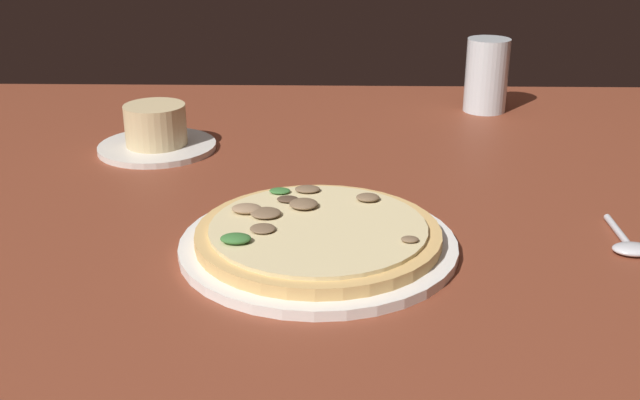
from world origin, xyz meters
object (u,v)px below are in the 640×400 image
Objects in this scene: ramekin_on_saucer at (156,133)px; water_glass at (486,79)px; pizza_main at (318,238)px; spoon at (629,245)px.

water_glass reaches higher than ramekin_on_saucer.
water_glass reaches higher than pizza_main.
spoon is (52.78, -29.26, -1.93)cm from ramekin_on_saucer.
pizza_main is 2.83× the size of spoon.
pizza_main is at bearing -53.34° from ramekin_on_saucer.
ramekin_on_saucer is 1.64× the size of spoon.
water_glass is (47.13, 20.36, 2.62)cm from ramekin_on_saucer.
pizza_main reaches higher than spoon.
water_glass reaches higher than spoon.
ramekin_on_saucer is at bearing 126.66° from pizza_main.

